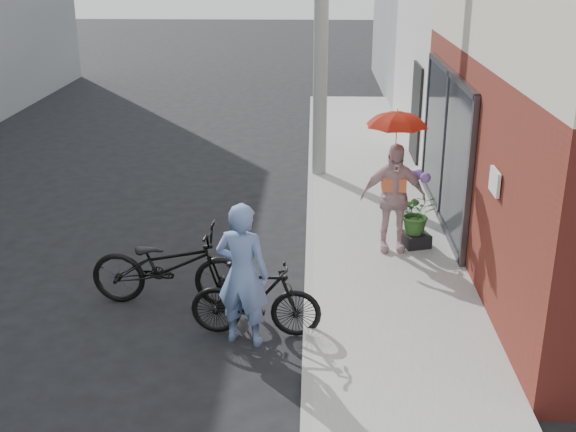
# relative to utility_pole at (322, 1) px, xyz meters

# --- Properties ---
(ground) EXTENTS (80.00, 80.00, 0.00)m
(ground) POSITION_rel_utility_pole_xyz_m (-1.10, -6.00, -3.50)
(ground) COLOR black
(ground) RESTS_ON ground
(sidewalk) EXTENTS (2.20, 24.00, 0.12)m
(sidewalk) POSITION_rel_utility_pole_xyz_m (1.00, -4.00, -3.44)
(sidewalk) COLOR #999994
(sidewalk) RESTS_ON ground
(curb) EXTENTS (0.12, 24.00, 0.12)m
(curb) POSITION_rel_utility_pole_xyz_m (-0.16, -4.00, -3.44)
(curb) COLOR #9E9E99
(curb) RESTS_ON ground
(utility_pole) EXTENTS (0.28, 0.28, 7.00)m
(utility_pole) POSITION_rel_utility_pole_xyz_m (0.00, 0.00, 0.00)
(utility_pole) COLOR #9E9E99
(utility_pole) RESTS_ON ground
(officer) EXTENTS (0.73, 0.58, 1.77)m
(officer) POSITION_rel_utility_pole_xyz_m (-0.93, -6.53, -2.61)
(officer) COLOR #6680B6
(officer) RESTS_ON ground
(bike_left) EXTENTS (2.12, 0.84, 1.09)m
(bike_left) POSITION_rel_utility_pole_xyz_m (-1.99, -5.59, -2.95)
(bike_left) COLOR black
(bike_left) RESTS_ON ground
(bike_right) EXTENTS (1.62, 0.54, 0.96)m
(bike_right) POSITION_rel_utility_pole_xyz_m (-0.80, -6.36, -3.02)
(bike_right) COLOR black
(bike_right) RESTS_ON ground
(kimono_woman) EXTENTS (0.98, 0.43, 1.66)m
(kimono_woman) POSITION_rel_utility_pole_xyz_m (1.08, -3.91, -2.55)
(kimono_woman) COLOR beige
(kimono_woman) RESTS_ON sidewalk
(parasol) EXTENTS (0.86, 0.86, 0.76)m
(parasol) POSITION_rel_utility_pole_xyz_m (1.08, -3.91, -1.34)
(parasol) COLOR red
(parasol) RESTS_ON kimono_woman
(planter) EXTENTS (0.48, 0.48, 0.20)m
(planter) POSITION_rel_utility_pole_xyz_m (1.47, -3.77, -3.28)
(planter) COLOR black
(planter) RESTS_ON sidewalk
(potted_plant) EXTENTS (0.59, 0.51, 0.66)m
(potted_plant) POSITION_rel_utility_pole_xyz_m (1.47, -3.77, -2.85)
(potted_plant) COLOR #326227
(potted_plant) RESTS_ON planter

